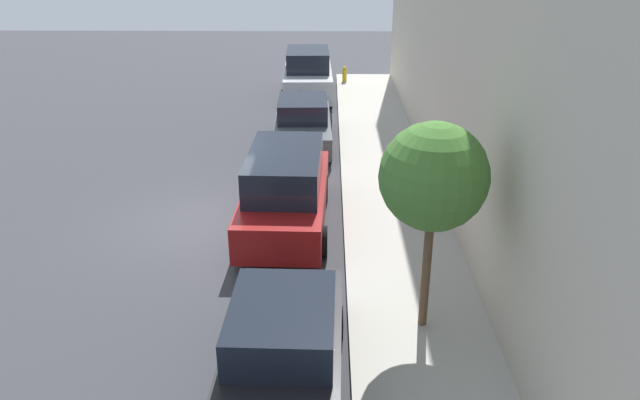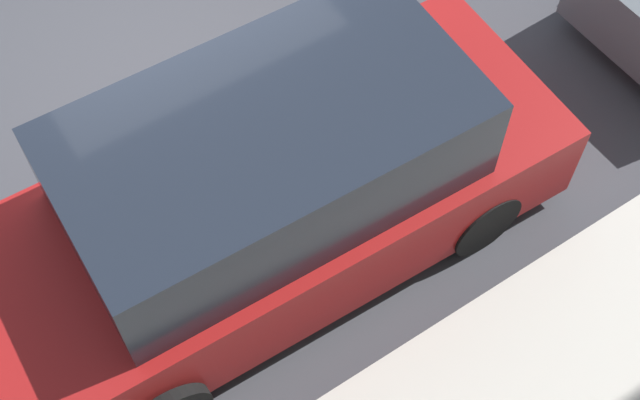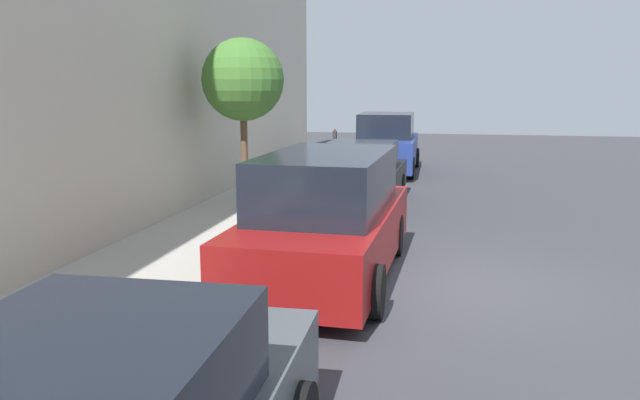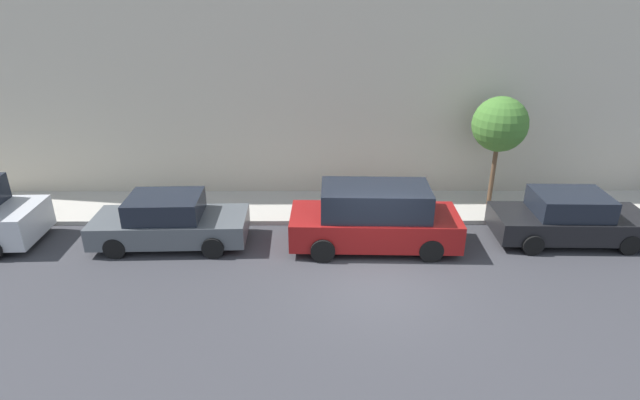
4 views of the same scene
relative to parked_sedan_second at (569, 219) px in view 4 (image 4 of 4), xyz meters
The scene contains 7 objects.
ground_plane 6.49m from the parked_sedan_second, 112.16° to the left, with size 60.00×60.00×0.00m, color #38383D.
sidewalk 6.45m from the parked_sedan_second, 68.53° to the left, with size 2.57×32.00×0.15m.
building_facade 8.84m from the parked_sedan_second, 52.21° to the left, with size 2.00×32.00×10.62m.
parked_sedan_second is the anchor object (origin of this frame).
parked_minivan_third 5.92m from the parked_sedan_second, 93.22° to the left, with size 2.04×4.95×1.90m.
parked_sedan_fourth 11.97m from the parked_sedan_second, 90.72° to the left, with size 1.92×4.55×1.54m.
street_tree 3.67m from the parked_sedan_second, 33.81° to the left, with size 1.81×1.81×3.76m.
Camera 4 is at (-11.07, 1.59, 7.17)m, focal length 28.00 mm.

